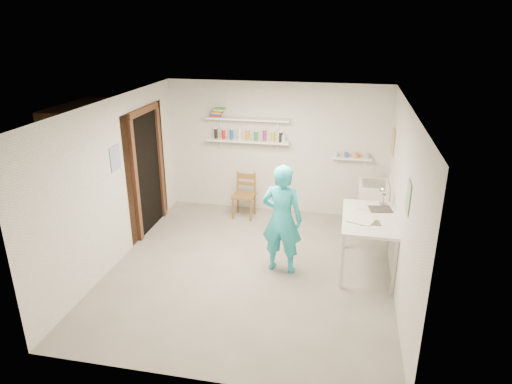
% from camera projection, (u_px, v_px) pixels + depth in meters
% --- Properties ---
extents(floor, '(4.00, 4.50, 0.02)m').
position_uv_depth(floor, '(251.00, 269.00, 6.68)').
color(floor, slate).
rests_on(floor, ground).
extents(ceiling, '(4.00, 4.50, 0.02)m').
position_uv_depth(ceiling, '(250.00, 104.00, 5.81)').
color(ceiling, silver).
rests_on(ceiling, wall_back).
extents(wall_back, '(4.00, 0.02, 2.40)m').
position_uv_depth(wall_back, '(276.00, 149.00, 8.31)').
color(wall_back, silver).
rests_on(wall_back, ground).
extents(wall_front, '(4.00, 0.02, 2.40)m').
position_uv_depth(wall_front, '(198.00, 279.00, 4.17)').
color(wall_front, silver).
rests_on(wall_front, ground).
extents(wall_left, '(0.02, 4.50, 2.40)m').
position_uv_depth(wall_left, '(115.00, 182.00, 6.62)').
color(wall_left, silver).
rests_on(wall_left, ground).
extents(wall_right, '(0.02, 4.50, 2.40)m').
position_uv_depth(wall_right, '(403.00, 203.00, 5.87)').
color(wall_right, silver).
rests_on(wall_right, ground).
extents(doorway_recess, '(0.02, 0.90, 2.00)m').
position_uv_depth(doorway_recess, '(148.00, 173.00, 7.64)').
color(doorway_recess, black).
rests_on(doorway_recess, wall_left).
extents(corridor_box, '(1.40, 1.50, 2.10)m').
position_uv_depth(corridor_box, '(108.00, 167.00, 7.76)').
color(corridor_box, brown).
rests_on(corridor_box, ground).
extents(door_lintel, '(0.06, 1.05, 0.10)m').
position_uv_depth(door_lintel, '(143.00, 110.00, 7.26)').
color(door_lintel, brown).
rests_on(door_lintel, wall_left).
extents(door_jamb_near, '(0.06, 0.10, 2.00)m').
position_uv_depth(door_jamb_near, '(136.00, 183.00, 7.18)').
color(door_jamb_near, brown).
rests_on(door_jamb_near, ground).
extents(door_jamb_far, '(0.06, 0.10, 2.00)m').
position_uv_depth(door_jamb_far, '(160.00, 164.00, 8.10)').
color(door_jamb_far, brown).
rests_on(door_jamb_far, ground).
extents(shelf_lower, '(1.50, 0.22, 0.03)m').
position_uv_depth(shelf_lower, '(248.00, 141.00, 8.23)').
color(shelf_lower, white).
rests_on(shelf_lower, wall_back).
extents(shelf_upper, '(1.50, 0.22, 0.03)m').
position_uv_depth(shelf_upper, '(248.00, 119.00, 8.09)').
color(shelf_upper, white).
rests_on(shelf_upper, wall_back).
extents(ledge_shelf, '(0.70, 0.14, 0.03)m').
position_uv_depth(ledge_shelf, '(351.00, 158.00, 8.01)').
color(ledge_shelf, white).
rests_on(ledge_shelf, wall_back).
extents(poster_left, '(0.01, 0.28, 0.36)m').
position_uv_depth(poster_left, '(115.00, 158.00, 6.53)').
color(poster_left, '#334C7F').
rests_on(poster_left, wall_left).
extents(poster_right_a, '(0.01, 0.34, 0.42)m').
position_uv_depth(poster_right_a, '(393.00, 142.00, 7.39)').
color(poster_right_a, '#995933').
rests_on(poster_right_a, wall_right).
extents(poster_right_b, '(0.01, 0.30, 0.38)m').
position_uv_depth(poster_right_b, '(408.00, 197.00, 5.26)').
color(poster_right_b, '#3F724C').
rests_on(poster_right_b, wall_right).
extents(belfast_sink, '(0.48, 0.60, 0.30)m').
position_uv_depth(belfast_sink, '(373.00, 192.00, 7.65)').
color(belfast_sink, white).
rests_on(belfast_sink, wall_right).
extents(man, '(0.63, 0.45, 1.60)m').
position_uv_depth(man, '(282.00, 219.00, 6.37)').
color(man, '#28BECC').
rests_on(man, ground).
extents(wall_clock, '(0.29, 0.07, 0.29)m').
position_uv_depth(wall_clock, '(283.00, 196.00, 6.48)').
color(wall_clock, beige).
rests_on(wall_clock, man).
extents(wooden_chair, '(0.40, 0.39, 0.83)m').
position_uv_depth(wooden_chair, '(244.00, 196.00, 8.26)').
color(wooden_chair, brown).
rests_on(wooden_chair, ground).
extents(work_table, '(0.75, 1.25, 0.83)m').
position_uv_depth(work_table, '(367.00, 243.00, 6.51)').
color(work_table, silver).
rests_on(work_table, ground).
extents(desk_lamp, '(0.16, 0.16, 0.16)m').
position_uv_depth(desk_lamp, '(384.00, 191.00, 6.70)').
color(desk_lamp, silver).
rests_on(desk_lamp, work_table).
extents(spray_cans, '(1.31, 0.06, 0.17)m').
position_uv_depth(spray_cans, '(248.00, 136.00, 8.19)').
color(spray_cans, black).
rests_on(spray_cans, shelf_lower).
extents(book_stack, '(0.28, 0.14, 0.17)m').
position_uv_depth(book_stack, '(218.00, 112.00, 8.15)').
color(book_stack, red).
rests_on(book_stack, shelf_upper).
extents(ledge_pots, '(0.48, 0.07, 0.09)m').
position_uv_depth(ledge_pots, '(351.00, 155.00, 7.98)').
color(ledge_pots, silver).
rests_on(ledge_pots, ledge_shelf).
extents(papers, '(0.30, 0.22, 0.02)m').
position_uv_depth(papers, '(370.00, 216.00, 6.36)').
color(papers, silver).
rests_on(papers, work_table).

